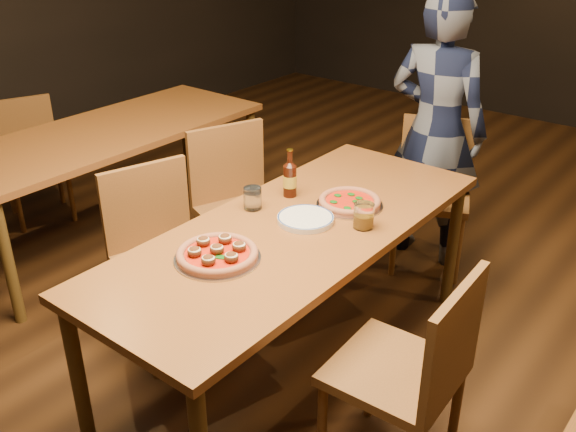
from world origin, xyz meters
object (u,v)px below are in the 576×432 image
Objects in this scene: table_main at (295,241)px; beer_bottle at (290,180)px; pizza_margherita at (350,202)px; pizza_meatball at (217,254)px; amber_glass at (364,216)px; table_left at (109,140)px; chair_main_sw at (245,213)px; chair_nbr_left at (34,160)px; chair_main_e at (394,370)px; chair_main_nw at (168,262)px; chair_end at (432,196)px; plate_stack at (306,219)px; diner at (436,130)px; water_glass at (253,198)px.

beer_bottle is at bearing 132.52° from table_main.
pizza_margherita is at bearing 77.76° from table_main.
amber_glass is (0.31, 0.59, 0.03)m from pizza_meatball.
table_left is 5.78× the size of pizza_meatball.
chair_main_sw is 1.76m from chair_nbr_left.
table_left is 2.44m from chair_main_e.
chair_nbr_left is (-1.79, 0.40, -0.05)m from chair_main_nw.
chair_main_sw is 1.12m from chair_end.
pizza_margherita is at bearing -136.73° from chair_main_e.
chair_end is 1.22m from plate_stack.
beer_bottle is at bearing 102.65° from pizza_meatball.
plate_stack is 1.30m from diner.
chair_main_nw is (1.13, -0.55, -0.20)m from table_left.
table_left is at bearing -175.05° from chair_end.
amber_glass is 0.07× the size of diner.
chair_main_sw is at bearing 177.44° from pizza_margherita.
pizza_margherita is at bearing 79.21° from pizza_meatball.
chair_main_nw reaches higher than amber_glass.
diner is (0.19, 1.13, -0.02)m from beer_bottle.
diner is at bearing 91.26° from plate_stack.
plate_stack is at bearing 83.83° from table_main.
chair_main_e reaches higher than water_glass.
chair_main_e is 1.79m from diner.
chair_nbr_left is 2.63m from amber_glass.
chair_nbr_left reaches higher than pizza_meatball.
pizza_meatball is at bearing -80.68° from chair_main_e.
pizza_meatball is (1.63, -0.71, 0.10)m from table_left.
chair_end is at bearing 75.69° from water_glass.
chair_main_nw is 3.07× the size of pizza_margherita.
beer_bottle is (-0.22, 0.23, 0.15)m from table_main.
chair_main_nw is 0.58× the size of diner.
table_main is at bearing 80.34° from pizza_meatball.
chair_end is 2.66× the size of pizza_meatball.
pizza_meatball is 0.48m from plate_stack.
diner is at bearing -41.62° from chair_nbr_left.
table_left is at bearing 177.48° from beer_bottle.
chair_main_sw reaches higher than table_main.
chair_end reaches higher than chair_nbr_left.
chair_main_sw is 1.14× the size of chair_nbr_left.
table_main is 2.35× the size of chair_nbr_left.
pizza_meatball reaches higher than table_main.
chair_main_e is 3.06m from chair_nbr_left.
pizza_margherita is at bearing 16.94° from beer_bottle.
plate_stack is at bearing 80.82° from pizza_meatball.
pizza_meatball is 0.67m from beer_bottle.
chair_end is (0.67, 0.89, -0.03)m from chair_main_sw.
chair_nbr_left is 2.39m from pizza_meatball.
chair_main_nw is 1.00× the size of chair_main_e.
table_main is at bearing -98.90° from chair_main_sw.
plate_stack is at bearing -37.27° from beer_bottle.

